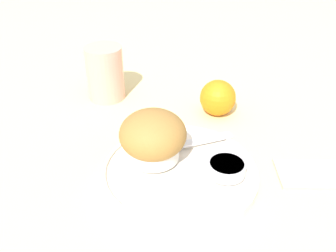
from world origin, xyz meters
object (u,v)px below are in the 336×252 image
object	(u,v)px
orange_fruit	(218,98)
juice_glass	(105,73)
muffin	(153,137)
butter_knife	(182,145)

from	to	relation	value
orange_fruit	juice_glass	distance (m)	0.23
orange_fruit	juice_glass	bearing A→B (deg)	163.97
muffin	juice_glass	bearing A→B (deg)	115.02
muffin	orange_fruit	world-z (taller)	muffin
butter_knife	orange_fruit	bearing A→B (deg)	42.45
muffin	butter_knife	bearing A→B (deg)	33.74
butter_knife	juice_glass	size ratio (longest dim) A/B	1.56
butter_knife	juice_glass	distance (m)	0.25
butter_knife	orange_fruit	size ratio (longest dim) A/B	2.48
orange_fruit	juice_glass	world-z (taller)	juice_glass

